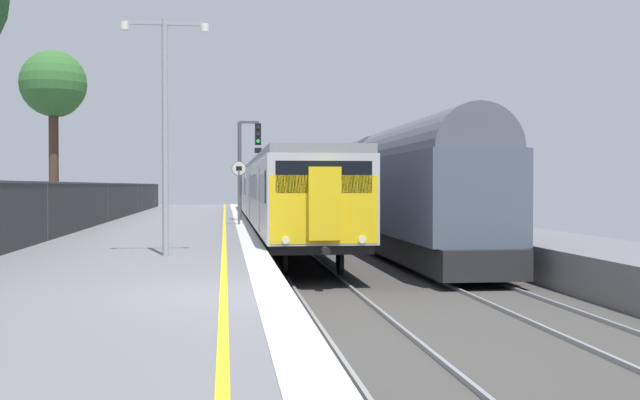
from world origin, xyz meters
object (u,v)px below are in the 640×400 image
speed_limit_sign (239,184)px  signal_gantry (246,158)px  platform_lamp_mid (165,116)px  background_tree_right (54,88)px  freight_train_adjacent_track (381,187)px  commuter_train_at_platform (274,192)px

speed_limit_sign → signal_gantry: bearing=84.4°
platform_lamp_mid → signal_gantry: bearing=82.6°
speed_limit_sign → background_tree_right: size_ratio=0.35×
freight_train_adjacent_track → speed_limit_sign: freight_train_adjacent_track is taller
freight_train_adjacent_track → background_tree_right: size_ratio=3.53×
commuter_train_at_platform → signal_gantry: signal_gantry is taller
commuter_train_at_platform → freight_train_adjacent_track: freight_train_adjacent_track is taller
commuter_train_at_platform → platform_lamp_mid: size_ratio=7.28×
freight_train_adjacent_track → background_tree_right: bearing=164.8°
speed_limit_sign → background_tree_right: bearing=157.8°
commuter_train_at_platform → signal_gantry: 3.18m
signal_gantry → speed_limit_sign: (-0.39, -3.94, -1.22)m
platform_lamp_mid → commuter_train_at_platform: bearing=79.5°
background_tree_right → platform_lamp_mid: bearing=-70.7°
freight_train_adjacent_track → platform_lamp_mid: 15.73m
commuter_train_at_platform → speed_limit_sign: size_ratio=15.12×
speed_limit_sign → background_tree_right: (-8.02, 3.27, 4.22)m
speed_limit_sign → background_tree_right: background_tree_right is taller
freight_train_adjacent_track → platform_lamp_mid: size_ratio=4.90×
signal_gantry → background_tree_right: 8.95m
commuter_train_at_platform → background_tree_right: background_tree_right is taller
commuter_train_at_platform → background_tree_right: (-9.87, -2.99, 4.62)m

